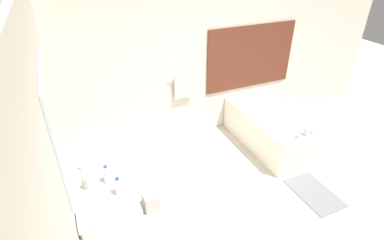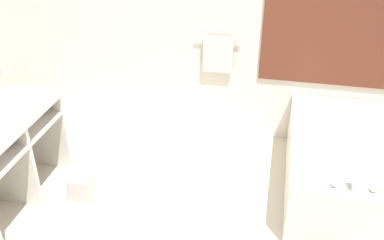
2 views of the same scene
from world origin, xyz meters
TOP-DOWN VIEW (x-y plane):
  - ground_plane at (0.00, 0.00)m, footprint 16.00×16.00m
  - wall_back_with_blinds at (0.03, 2.23)m, footprint 7.40×0.13m
  - wall_left_with_mirror at (-2.23, 0.01)m, footprint 0.08×7.40m
  - vanity_counter at (-1.90, 0.60)m, footprint 0.57×1.24m
  - sink_faucet at (-2.06, 0.76)m, footprint 0.09×0.04m
  - bathtub at (0.99, 1.37)m, footprint 0.94×1.64m
  - water_bottle_1 at (-1.77, 0.25)m, footprint 0.07×0.07m
  - water_bottle_2 at (-1.84, 0.47)m, footprint 0.07×0.07m
  - soap_dispenser at (-2.06, 0.47)m, footprint 0.05×0.05m
  - waste_bin at (-1.34, 0.77)m, footprint 0.20×0.20m
  - bath_mat at (0.80, 0.10)m, footprint 0.48×0.76m

SIDE VIEW (x-z plane):
  - ground_plane at x=0.00m, z-range 0.00..0.00m
  - bath_mat at x=0.80m, z-range 0.00..0.02m
  - waste_bin at x=-1.34m, z-range 0.00..0.23m
  - bathtub at x=0.99m, z-range -0.03..0.67m
  - vanity_counter at x=-1.90m, z-range 0.20..1.08m
  - soap_dispenser at x=-2.06m, z-range 0.87..1.02m
  - sink_faucet at x=-2.06m, z-range 0.88..1.06m
  - water_bottle_1 at x=-1.77m, z-range 0.88..1.09m
  - water_bottle_2 at x=-1.84m, z-range 0.88..1.09m
  - wall_back_with_blinds at x=0.03m, z-range 0.00..2.70m
  - wall_left_with_mirror at x=-2.23m, z-range 0.00..2.70m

